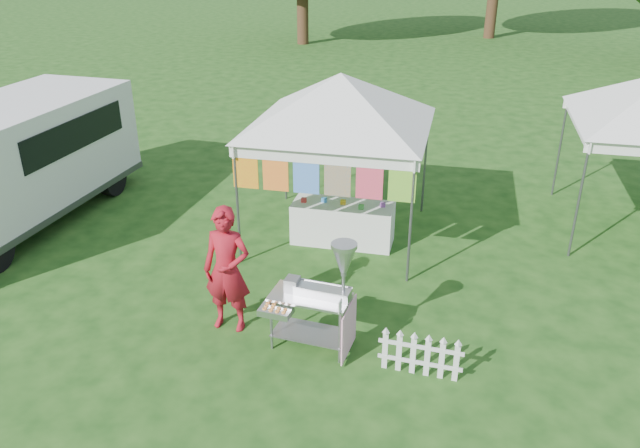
# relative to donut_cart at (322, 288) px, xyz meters

# --- Properties ---
(ground) EXTENTS (120.00, 120.00, 0.00)m
(ground) POSITION_rel_donut_cart_xyz_m (-0.49, -0.00, -0.96)
(ground) COLOR #174012
(ground) RESTS_ON ground
(canopy_main) EXTENTS (4.24, 4.24, 3.45)m
(canopy_main) POSITION_rel_donut_cart_xyz_m (-0.49, 3.49, 2.03)
(canopy_main) COLOR #59595E
(canopy_main) RESTS_ON ground
(donut_cart) EXTENTS (1.23, 0.76, 1.63)m
(donut_cart) POSITION_rel_donut_cart_xyz_m (0.00, 0.00, 0.00)
(donut_cart) COLOR gray
(donut_cart) RESTS_ON ground
(vendor) EXTENTS (0.68, 0.45, 1.85)m
(vendor) POSITION_rel_donut_cart_xyz_m (-1.40, 0.24, -0.04)
(vendor) COLOR maroon
(vendor) RESTS_ON ground
(cargo_van) EXTENTS (2.46, 5.54, 2.26)m
(cargo_van) POSITION_rel_donut_cart_xyz_m (-6.61, 2.77, 0.26)
(cargo_van) COLOR silver
(cargo_van) RESTS_ON ground
(picket_fence) EXTENTS (1.08, 0.09, 0.56)m
(picket_fence) POSITION_rel_donut_cart_xyz_m (1.32, -0.24, -0.67)
(picket_fence) COLOR silver
(picket_fence) RESTS_ON ground
(display_table) EXTENTS (1.80, 0.70, 0.75)m
(display_table) POSITION_rel_donut_cart_xyz_m (-0.36, 3.22, -0.58)
(display_table) COLOR white
(display_table) RESTS_ON ground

